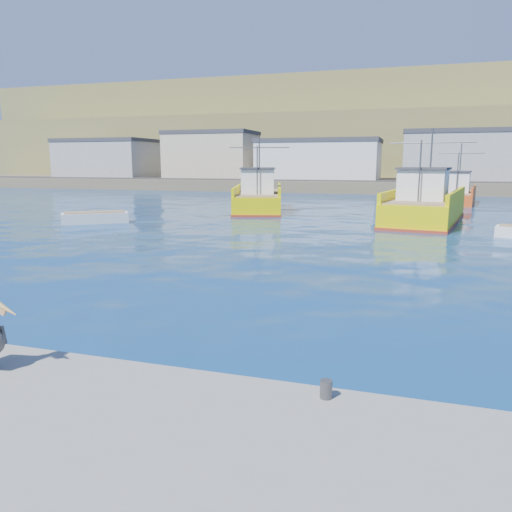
{
  "coord_description": "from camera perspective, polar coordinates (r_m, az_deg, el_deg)",
  "views": [
    {
      "loc": [
        4.16,
        -10.85,
        4.24
      ],
      "look_at": [
        -0.21,
        3.07,
        1.48
      ],
      "focal_mm": 35.0,
      "sensor_mm": 36.0,
      "label": 1
    }
  ],
  "objects": [
    {
      "name": "trawler_yellow_a",
      "position": [
        44.28,
        0.3,
        6.6
      ],
      "size": [
        6.87,
        12.43,
        6.58
      ],
      "color": "#DACD00",
      "rests_on": "ground"
    },
    {
      "name": "far_shore",
      "position": [
        120.22,
        15.84,
        12.57
      ],
      "size": [
        200.0,
        81.0,
        24.0
      ],
      "color": "brown",
      "rests_on": "ground"
    },
    {
      "name": "dock_bollards",
      "position": [
        9.01,
        -7.61,
        -12.87
      ],
      "size": [
        36.2,
        0.2,
        0.3
      ],
      "color": "#4C4C4C",
      "rests_on": "dock"
    },
    {
      "name": "boat_orange",
      "position": [
        55.37,
        22.03,
        6.62
      ],
      "size": [
        4.48,
        8.83,
        6.1
      ],
      "color": "#C84515",
      "rests_on": "ground"
    },
    {
      "name": "ground",
      "position": [
        12.37,
        -3.36,
        -9.35
      ],
      "size": [
        260.0,
        260.0,
        0.0
      ],
      "primitive_type": "plane",
      "color": "navy",
      "rests_on": "ground"
    },
    {
      "name": "skiff_left",
      "position": [
        36.99,
        -17.9,
        4.09
      ],
      "size": [
        4.54,
        3.9,
        0.97
      ],
      "color": "silver",
      "rests_on": "ground"
    },
    {
      "name": "trawler_yellow_b",
      "position": [
        37.64,
        18.75,
        5.37
      ],
      "size": [
        6.28,
        13.12,
        6.68
      ],
      "color": "#DACD00",
      "rests_on": "ground"
    }
  ]
}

